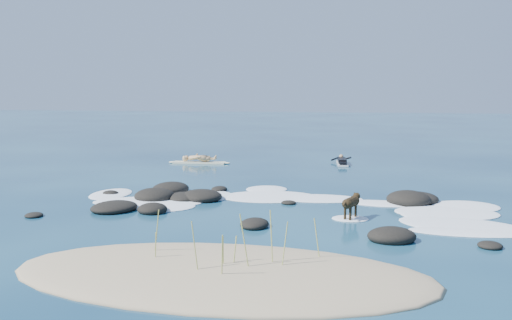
# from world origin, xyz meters

# --- Properties ---
(ground) EXTENTS (160.00, 160.00, 0.00)m
(ground) POSITION_xyz_m (0.00, 0.00, 0.00)
(ground) COLOR #0A2642
(ground) RESTS_ON ground
(sand_dune) EXTENTS (9.00, 4.40, 0.60)m
(sand_dune) POSITION_xyz_m (0.00, -8.20, 0.00)
(sand_dune) COLOR #9E8966
(sand_dune) RESTS_ON ground
(dune_grass) EXTENTS (3.70, 1.93, 1.24)m
(dune_grass) POSITION_xyz_m (0.25, -8.17, 0.64)
(dune_grass) COLOR #9CA44F
(dune_grass) RESTS_ON ground
(reef_rocks) EXTENTS (13.58, 7.25, 0.61)m
(reef_rocks) POSITION_xyz_m (-0.98, -0.84, 0.12)
(reef_rocks) COLOR black
(reef_rocks) RESTS_ON ground
(breaking_foam) EXTENTS (14.88, 7.43, 0.12)m
(breaking_foam) POSITION_xyz_m (1.22, -0.74, 0.01)
(breaking_foam) COLOR white
(breaking_foam) RESTS_ON ground
(standing_surfer_rig) EXTENTS (3.29, 0.73, 1.87)m
(standing_surfer_rig) POSITION_xyz_m (-5.69, 9.14, 0.74)
(standing_surfer_rig) COLOR #EFEBBF
(standing_surfer_rig) RESTS_ON ground
(paddling_surfer_rig) EXTENTS (1.09, 2.46, 0.42)m
(paddling_surfer_rig) POSITION_xyz_m (1.65, 10.29, 0.14)
(paddling_surfer_rig) COLOR silver
(paddling_surfer_rig) RESTS_ON ground
(dog) EXTENTS (0.58, 1.18, 0.78)m
(dog) POSITION_xyz_m (2.50, -2.47, 0.52)
(dog) COLOR black
(dog) RESTS_ON ground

